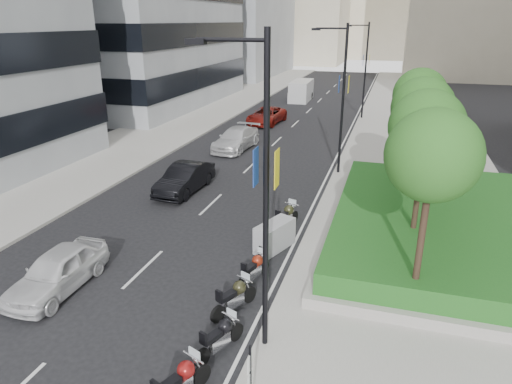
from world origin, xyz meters
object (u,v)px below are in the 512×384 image
at_px(delivery_van, 301,92).
at_px(motorcycle_2, 220,337).
at_px(motorcycle_4, 254,268).
at_px(motorcycle_5, 275,236).
at_px(motorcycle_6, 286,217).
at_px(lamp_post_2, 364,66).
at_px(motorcycle_3, 235,297).
at_px(lamp_post_0, 260,187).
at_px(car_a, 58,271).
at_px(lamp_post_1, 341,93).
at_px(parking_sign, 250,383).
at_px(car_b, 185,178).
at_px(motorcycle_1, 180,383).
at_px(car_c, 236,139).
at_px(car_d, 267,116).

bearing_deg(delivery_van, motorcycle_2, -82.90).
height_order(motorcycle_2, motorcycle_4, motorcycle_2).
bearing_deg(delivery_van, motorcycle_5, -81.58).
xyz_separation_m(motorcycle_6, delivery_van, (-6.65, 35.74, 0.52)).
height_order(lamp_post_2, motorcycle_3, lamp_post_2).
xyz_separation_m(lamp_post_0, car_a, (-7.80, 0.87, -4.32)).
bearing_deg(lamp_post_1, parking_sign, -88.12).
relative_size(motorcycle_2, motorcycle_4, 0.99).
relative_size(parking_sign, car_b, 0.53).
height_order(lamp_post_2, motorcycle_1, lamp_post_2).
distance_m(lamp_post_0, motorcycle_6, 9.45).
relative_size(motorcycle_2, motorcycle_3, 0.97).
bearing_deg(parking_sign, lamp_post_2, 90.99).
relative_size(lamp_post_1, lamp_post_2, 1.00).
relative_size(lamp_post_0, motorcycle_4, 4.71).
height_order(motorcycle_1, motorcycle_3, motorcycle_1).
bearing_deg(motorcycle_4, motorcycle_3, -165.16).
height_order(motorcycle_1, motorcycle_5, motorcycle_5).
relative_size(lamp_post_2, car_a, 2.06).
xyz_separation_m(parking_sign, motorcycle_5, (-1.80, 9.11, -0.85)).
xyz_separation_m(motorcycle_4, car_c, (-6.78, 17.43, 0.27)).
height_order(motorcycle_5, delivery_van, delivery_van).
relative_size(lamp_post_2, motorcycle_2, 4.74).
bearing_deg(motorcycle_1, car_a, 83.84).
xyz_separation_m(lamp_post_2, delivery_van, (-7.79, 8.98, -3.97)).
bearing_deg(lamp_post_0, car_d, 105.26).
xyz_separation_m(parking_sign, car_b, (-8.43, 14.38, -0.68)).
relative_size(parking_sign, motorcycle_6, 1.18).
distance_m(motorcycle_2, car_d, 31.63).
bearing_deg(lamp_post_0, delivery_van, 100.05).
relative_size(motorcycle_1, car_b, 0.43).
bearing_deg(car_b, car_d, 94.21).
relative_size(car_a, car_c, 0.80).
distance_m(lamp_post_0, lamp_post_1, 17.00).
relative_size(motorcycle_4, car_a, 0.44).
bearing_deg(motorcycle_1, delivery_van, 30.08).
relative_size(lamp_post_1, delivery_van, 1.59).
xyz_separation_m(motorcycle_2, car_a, (-6.77, 1.45, 0.21)).
bearing_deg(car_c, motorcycle_4, -64.30).
height_order(motorcycle_3, delivery_van, delivery_van).
height_order(motorcycle_3, car_c, car_c).
bearing_deg(motorcycle_3, car_d, 38.28).
xyz_separation_m(motorcycle_2, motorcycle_5, (-0.12, 6.69, 0.07)).
distance_m(car_c, delivery_van, 23.13).
xyz_separation_m(lamp_post_0, motorcycle_3, (-1.28, 1.43, -4.51)).
distance_m(motorcycle_4, car_a, 7.06).
relative_size(lamp_post_0, motorcycle_1, 4.39).
height_order(lamp_post_0, motorcycle_1, lamp_post_0).
height_order(motorcycle_2, motorcycle_3, motorcycle_3).
distance_m(motorcycle_1, car_c, 24.41).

